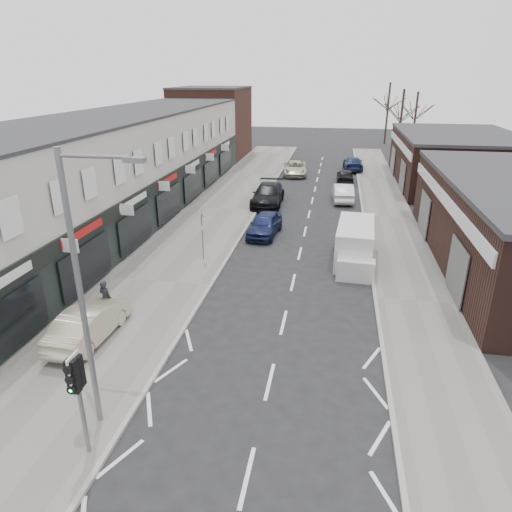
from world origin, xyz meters
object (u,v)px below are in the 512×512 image
at_px(parked_car_right_a, 343,192).
at_px(parked_car_right_c, 353,164).
at_px(pedestrian, 106,298).
at_px(white_van, 355,245).
at_px(traffic_light, 77,382).
at_px(parked_car_left_c, 295,168).
at_px(parked_car_left_a, 265,224).
at_px(parked_car_right_b, 345,176).
at_px(sedan_on_pavement, 89,323).
at_px(parked_car_left_b, 268,195).
at_px(warning_sign, 203,223).
at_px(street_lamp, 85,283).

height_order(parked_car_right_a, parked_car_right_c, parked_car_right_a).
bearing_deg(pedestrian, white_van, -128.33).
height_order(traffic_light, parked_car_left_c, traffic_light).
xyz_separation_m(parked_car_left_a, parked_car_right_b, (5.16, 16.19, -0.05)).
height_order(sedan_on_pavement, pedestrian, pedestrian).
distance_m(pedestrian, parked_car_right_c, 35.91).
bearing_deg(sedan_on_pavement, pedestrian, -79.78).
relative_size(traffic_light, parked_car_left_b, 0.55).
bearing_deg(warning_sign, parked_car_right_a, 62.00).
bearing_deg(street_lamp, parked_car_right_a, 75.59).
bearing_deg(parked_car_right_c, white_van, 86.98).
bearing_deg(street_lamp, white_van, 61.78).
xyz_separation_m(traffic_light, warning_sign, (-0.76, 14.02, -0.21)).
bearing_deg(street_lamp, sedan_on_pavement, 123.30).
relative_size(sedan_on_pavement, parked_car_left_a, 0.99).
relative_size(parked_car_left_b, parked_car_left_c, 1.13).
xyz_separation_m(white_van, parked_car_left_a, (-5.55, 3.56, -0.28)).
xyz_separation_m(pedestrian, parked_car_left_c, (5.09, 30.57, -0.22)).
bearing_deg(parked_car_right_a, white_van, 89.43).
bearing_deg(traffic_light, parked_car_right_c, 79.20).
bearing_deg(parked_car_right_b, parked_car_left_c, -28.61).
bearing_deg(parked_car_left_b, parked_car_right_c, 64.34).
bearing_deg(traffic_light, parked_car_right_b, 78.62).
xyz_separation_m(parked_car_left_a, parked_car_right_c, (6.00, 22.50, -0.01)).
bearing_deg(traffic_light, pedestrian, 113.14).
relative_size(white_van, parked_car_right_c, 1.14).
distance_m(traffic_light, white_van, 17.07).
xyz_separation_m(traffic_light, parked_car_left_c, (2.03, 37.73, -1.73)).
relative_size(sedan_on_pavement, parked_car_right_a, 0.95).
xyz_separation_m(sedan_on_pavement, pedestrian, (-0.27, 1.89, 0.11)).
bearing_deg(warning_sign, street_lamp, -87.16).
relative_size(street_lamp, pedestrian, 5.06).
relative_size(street_lamp, parked_car_right_b, 2.06).
relative_size(pedestrian, parked_car_left_c, 0.32).
relative_size(pedestrian, parked_car_right_a, 0.36).
distance_m(parked_car_right_a, parked_car_right_b, 6.76).
bearing_deg(parked_car_left_c, parked_car_right_c, 26.73).
relative_size(pedestrian, parked_car_right_c, 0.32).
height_order(pedestrian, parked_car_left_c, pedestrian).
distance_m(traffic_light, parked_car_left_b, 26.13).
bearing_deg(pedestrian, parked_car_right_b, -96.04).
relative_size(street_lamp, white_van, 1.45).
distance_m(warning_sign, parked_car_right_c, 28.72).
height_order(traffic_light, sedan_on_pavement, traffic_light).
bearing_deg(street_lamp, pedestrian, 116.27).
relative_size(white_van, parked_car_right_a, 1.27).
height_order(sedan_on_pavement, parked_car_right_b, sedan_on_pavement).
bearing_deg(parked_car_right_a, pedestrian, 61.68).
distance_m(warning_sign, parked_car_right_a, 16.23).
relative_size(sedan_on_pavement, parked_car_right_c, 0.86).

